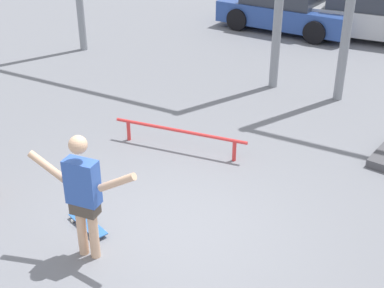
{
  "coord_description": "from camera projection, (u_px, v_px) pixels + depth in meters",
  "views": [
    {
      "loc": [
        3.33,
        -5.29,
        4.68
      ],
      "look_at": [
        -0.26,
        1.08,
        0.81
      ],
      "focal_mm": 50.0,
      "sensor_mm": 36.0,
      "label": 1
    }
  ],
  "objects": [
    {
      "name": "grind_rail",
      "position": [
        179.0,
        134.0,
        9.64
      ],
      "size": [
        2.54,
        0.37,
        0.42
      ],
      "rotation": [
        0.0,
        0.0,
        0.12
      ],
      "color": "red",
      "rests_on": "ground_plane"
    },
    {
      "name": "parked_car_silver",
      "position": [
        373.0,
        15.0,
        15.65
      ],
      "size": [
        4.17,
        2.08,
        1.45
      ],
      "rotation": [
        0.0,
        0.0,
        0.04
      ],
      "color": "#B7BABF",
      "rests_on": "ground_plane"
    },
    {
      "name": "parked_car_blue",
      "position": [
        287.0,
        8.0,
        16.47
      ],
      "size": [
        4.23,
        2.22,
        1.37
      ],
      "rotation": [
        0.0,
        0.0,
        -0.08
      ],
      "color": "#284793",
      "rests_on": "ground_plane"
    },
    {
      "name": "skateboard",
      "position": [
        88.0,
        224.0,
        7.68
      ],
      "size": [
        0.79,
        0.47,
        0.08
      ],
      "rotation": [
        0.0,
        0.0,
        -0.36
      ],
      "color": "#2D66B2",
      "rests_on": "ground_plane"
    },
    {
      "name": "skateboarder",
      "position": [
        83.0,
        192.0,
        6.72
      ],
      "size": [
        1.54,
        0.29,
        1.79
      ],
      "rotation": [
        0.0,
        0.0,
        0.12
      ],
      "color": "#DBAD89",
      "rests_on": "ground_plane"
    },
    {
      "name": "ground_plane",
      "position": [
        171.0,
        228.0,
        7.71
      ],
      "size": [
        36.0,
        36.0,
        0.0
      ],
      "primitive_type": "plane",
      "color": "slate"
    }
  ]
}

